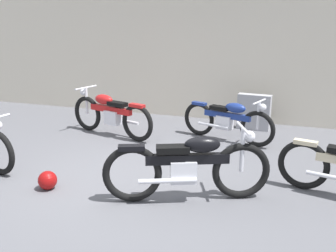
# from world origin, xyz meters

# --- Properties ---
(ground_plane) EXTENTS (40.00, 40.00, 0.00)m
(ground_plane) POSITION_xyz_m (0.00, 0.00, 0.00)
(ground_plane) COLOR #56565B
(building_wall) EXTENTS (18.00, 0.30, 3.22)m
(building_wall) POSITION_xyz_m (0.00, 3.94, 1.61)
(building_wall) COLOR beige
(building_wall) RESTS_ON ground_plane
(stone_marker) EXTENTS (0.70, 0.27, 0.75)m
(stone_marker) POSITION_xyz_m (1.54, 3.23, 0.38)
(stone_marker) COLOR #9E9EA3
(stone_marker) RESTS_ON ground_plane
(helmet) EXTENTS (0.26, 0.26, 0.26)m
(helmet) POSITION_xyz_m (-0.80, -0.71, 0.13)
(helmet) COLOR maroon
(helmet) RESTS_ON ground_plane
(motorcycle_black) EXTENTS (2.02, 1.01, 0.97)m
(motorcycle_black) POSITION_xyz_m (1.12, -0.39, 0.47)
(motorcycle_black) COLOR black
(motorcycle_black) RESTS_ON ground_plane
(motorcycle_red) EXTENTS (2.02, 0.79, 0.93)m
(motorcycle_red) POSITION_xyz_m (-1.13, 1.84, 0.45)
(motorcycle_red) COLOR black
(motorcycle_red) RESTS_ON ground_plane
(motorcycle_blue) EXTENTS (1.86, 0.78, 0.86)m
(motorcycle_blue) POSITION_xyz_m (1.15, 2.24, 0.42)
(motorcycle_blue) COLOR black
(motorcycle_blue) RESTS_ON ground_plane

